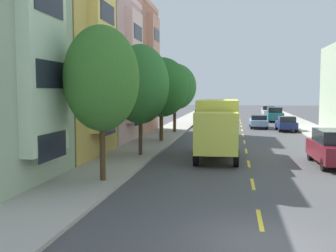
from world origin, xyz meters
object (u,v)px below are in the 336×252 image
at_px(delivery_box_truck, 217,126).
at_px(parked_hatchback_navy, 286,124).
at_px(parked_suv_black, 203,117).
at_px(street_tree_second, 140,84).
at_px(street_tree_third, 161,87).
at_px(parked_suv_teal, 274,114).
at_px(moving_sky_sedan, 258,121).
at_px(parked_pickup_silver, 269,112).
at_px(street_tree_nearest, 102,79).
at_px(parked_suv_burgundy, 334,147).
at_px(parked_suv_red, 208,112).
at_px(street_tree_farthest, 175,87).

relative_size(delivery_box_truck, parked_hatchback_navy, 1.77).
height_order(delivery_box_truck, parked_suv_black, delivery_box_truck).
distance_m(street_tree_second, street_tree_third, 7.22).
xyz_separation_m(street_tree_second, delivery_box_truck, (4.60, 0.51, -2.45)).
bearing_deg(street_tree_second, street_tree_third, 90.00).
relative_size(parked_suv_teal, moving_sky_sedan, 1.07).
xyz_separation_m(street_tree_second, parked_pickup_silver, (10.86, 40.31, -3.56)).
distance_m(street_tree_second, parked_suv_black, 23.76).
bearing_deg(street_tree_second, street_tree_nearest, -90.00).
bearing_deg(street_tree_second, parked_hatchback_navy, 59.59).
xyz_separation_m(street_tree_nearest, parked_pickup_silver, (10.86, 47.53, -3.68)).
bearing_deg(parked_suv_teal, moving_sky_sedan, -104.86).
xyz_separation_m(street_tree_nearest, parked_suv_teal, (10.79, 38.50, -3.52)).
xyz_separation_m(delivery_box_truck, parked_suv_burgundy, (6.24, -1.71, -0.95)).
relative_size(parked_suv_burgundy, parked_hatchback_navy, 1.20).
bearing_deg(parked_suv_teal, delivery_box_truck, -101.38).
relative_size(street_tree_nearest, parked_suv_red, 1.36).
height_order(parked_suv_burgundy, parked_suv_red, same).
distance_m(street_tree_farthest, parked_suv_teal, 20.30).
relative_size(parked_pickup_silver, moving_sky_sedan, 1.19).
bearing_deg(parked_suv_black, delivery_box_truck, -83.57).
bearing_deg(parked_suv_burgundy, delivery_box_truck, 164.68).
bearing_deg(parked_pickup_silver, parked_suv_red, -150.52).
xyz_separation_m(parked_suv_black, parked_suv_red, (-0.10, 11.83, 0.00)).
relative_size(parked_suv_burgundy, parked_suv_red, 1.00).
bearing_deg(street_tree_third, parked_pickup_silver, 71.83).
distance_m(street_tree_nearest, moving_sky_sedan, 30.11).
relative_size(street_tree_nearest, parked_suv_black, 1.37).
height_order(street_tree_farthest, delivery_box_truck, street_tree_farthest).
height_order(street_tree_farthest, parked_suv_burgundy, street_tree_farthest).
relative_size(delivery_box_truck, moving_sky_sedan, 1.58).
bearing_deg(parked_hatchback_navy, street_tree_third, -134.11).
distance_m(delivery_box_truck, parked_suv_red, 34.86).
xyz_separation_m(street_tree_farthest, moving_sky_sedan, (8.20, 7.08, -3.66)).
bearing_deg(street_tree_third, street_tree_second, -90.00).
xyz_separation_m(street_tree_farthest, parked_suv_burgundy, (10.84, -15.63, -3.42)).
height_order(parked_suv_teal, parked_hatchback_navy, parked_suv_teal).
bearing_deg(parked_suv_teal, street_tree_third, -114.15).
relative_size(street_tree_nearest, parked_suv_burgundy, 1.36).
bearing_deg(parked_suv_black, parked_hatchback_navy, -30.47).
relative_size(street_tree_third, moving_sky_sedan, 1.43).
distance_m(parked_suv_teal, moving_sky_sedan, 10.11).
xyz_separation_m(street_tree_nearest, street_tree_second, (0.00, 7.22, -0.11)).
xyz_separation_m(parked_suv_teal, parked_hatchback_navy, (-0.05, -12.99, -0.23)).
relative_size(street_tree_second, street_tree_third, 1.03).
bearing_deg(parked_pickup_silver, moving_sky_sedan, -98.06).
height_order(parked_hatchback_navy, parked_suv_red, parked_suv_red).
relative_size(parked_suv_black, parked_suv_red, 1.00).
bearing_deg(moving_sky_sedan, street_tree_farthest, -139.20).
bearing_deg(street_tree_third, street_tree_nearest, -90.00).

